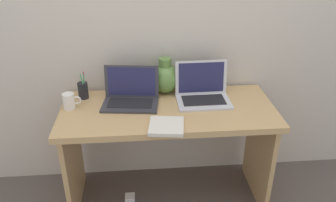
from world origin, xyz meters
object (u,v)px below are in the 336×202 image
Objects in this scene: laptop_right at (202,90)px; power_brick at (130,197)px; coffee_mug at (69,101)px; pen_cup at (83,90)px; green_vase at (165,78)px; notebook_stack at (166,126)px; laptop_left at (131,94)px.

laptop_right is 0.95m from power_brick.
coffee_mug is 0.61× the size of pen_cup.
laptop_right and green_vase have the same top height.
green_vase is 1.25× the size of notebook_stack.
pen_cup reaches higher than coffee_mug.
pen_cup is (-0.32, 0.09, -0.00)m from laptop_left.
laptop_right is at bearing 0.50° from laptop_left.
power_brick is (-0.05, -0.11, -0.78)m from laptop_left.
laptop_left is at bearing -149.99° from green_vase.
coffee_mug is (-0.86, -0.06, -0.01)m from laptop_right.
coffee_mug is 1.65× the size of power_brick.
laptop_right is at bearing 12.81° from power_brick.
power_brick is (0.34, -0.06, -0.77)m from coffee_mug.
green_vase is 0.56m from pen_cup.
green_vase is at bearing 41.71° from power_brick.
power_brick is at bearing -167.19° from laptop_right.
coffee_mug is at bearing -175.89° from laptop_right.
laptop_left is 0.47m from laptop_right.
pen_cup is (-0.52, 0.43, 0.05)m from notebook_stack.
green_vase is 3.53× the size of power_brick.
green_vase is at bearing 5.10° from pen_cup.
laptop_left is 0.79m from power_brick.
laptop_right is at bearing -5.87° from pen_cup.
power_brick is at bearing -138.29° from green_vase.
laptop_left reaches higher than power_brick.
coffee_mug is at bearing 154.22° from notebook_stack.
notebook_stack is at bearing -59.25° from laptop_left.
laptop_left is 2.03× the size of pen_cup.
coffee_mug is (-0.62, -0.19, -0.05)m from green_vase.
power_brick is at bearing -111.70° from laptop_left.
notebook_stack is at bearing -93.55° from green_vase.
pen_cup is 2.68× the size of power_brick.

